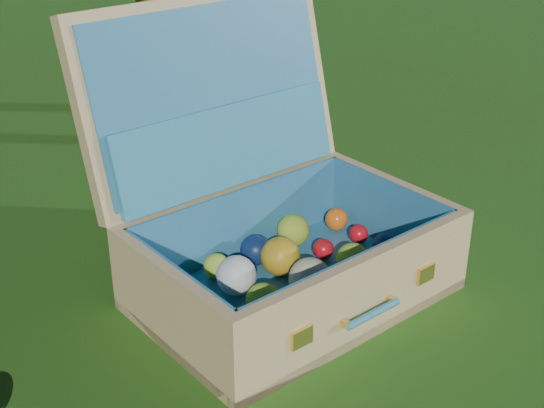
{
  "coord_description": "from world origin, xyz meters",
  "views": [
    {
      "loc": [
        -0.85,
        -1.05,
        0.88
      ],
      "look_at": [
        -0.08,
        0.11,
        0.18
      ],
      "focal_mm": 50.0,
      "sensor_mm": 36.0,
      "label": 1
    }
  ],
  "objects": [
    {
      "name": "ground",
      "position": [
        0.0,
        0.0,
        0.0
      ],
      "size": [
        60.0,
        60.0,
        0.0
      ],
      "primitive_type": "plane",
      "color": "#215114",
      "rests_on": "ground"
    },
    {
      "name": "suitcase",
      "position": [
        -0.1,
        0.12,
        0.16
      ],
      "size": [
        0.67,
        0.61,
        0.58
      ],
      "rotation": [
        0.0,
        0.0,
        0.11
      ],
      "color": "#D8B274",
      "rests_on": "ground"
    }
  ]
}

